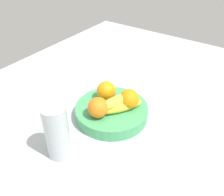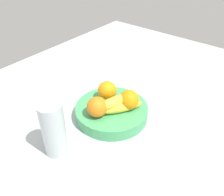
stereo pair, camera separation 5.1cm
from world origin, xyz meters
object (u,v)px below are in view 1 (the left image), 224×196
at_px(orange_center, 129,99).
at_px(thermos_tumbler, 57,132).
at_px(fruit_bowl, 112,111).
at_px(orange_front_left, 106,91).
at_px(banana_bunch, 119,104).
at_px(orange_front_right, 98,108).

bearing_deg(orange_center, thermos_tumbler, -16.46).
xyz_separation_m(fruit_bowl, orange_front_left, (-0.03, -0.05, 0.06)).
height_order(orange_front_left, thermos_tumbler, thermos_tumbler).
height_order(banana_bunch, thermos_tumbler, thermos_tumbler).
relative_size(orange_front_left, orange_center, 1.00).
bearing_deg(fruit_bowl, orange_center, 121.46).
xyz_separation_m(fruit_bowl, orange_center, (-0.03, 0.05, 0.06)).
bearing_deg(fruit_bowl, banana_bunch, 78.28).
distance_m(fruit_bowl, orange_center, 0.09).
height_order(orange_front_right, thermos_tumbler, thermos_tumbler).
bearing_deg(orange_front_right, thermos_tumbler, -6.58).
xyz_separation_m(orange_front_right, banana_bunch, (-0.07, 0.04, -0.01)).
bearing_deg(fruit_bowl, orange_front_right, -7.60).
bearing_deg(orange_center, orange_front_left, -88.21).
relative_size(fruit_bowl, banana_bunch, 1.57).
height_order(fruit_bowl, thermos_tumbler, thermos_tumbler).
bearing_deg(orange_front_right, orange_center, 148.91).
relative_size(orange_front_left, banana_bunch, 0.42).
distance_m(orange_front_left, thermos_tumbler, 0.28).
height_order(orange_front_left, orange_center, same).
relative_size(orange_front_right, orange_center, 1.00).
xyz_separation_m(orange_front_left, banana_bunch, (0.04, 0.08, -0.01)).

